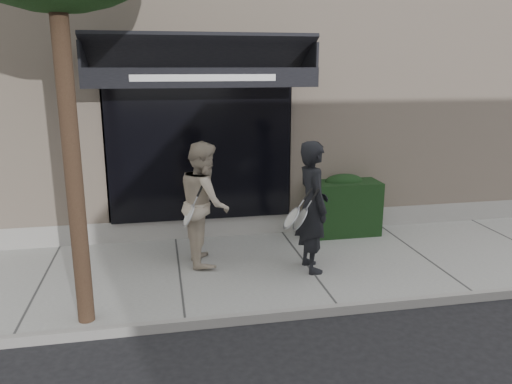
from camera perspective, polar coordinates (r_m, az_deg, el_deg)
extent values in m
plane|color=black|center=(8.19, 5.56, -8.72)|extent=(80.00, 80.00, 0.00)
cube|color=gray|center=(8.17, 5.57, -8.33)|extent=(20.00, 3.00, 0.12)
cube|color=gray|center=(6.84, 9.37, -13.09)|extent=(20.00, 0.10, 0.14)
cube|color=beige|center=(12.42, -0.85, 12.23)|extent=(14.00, 7.00, 5.50)
cube|color=gray|center=(9.64, 2.72, -3.50)|extent=(14.02, 0.42, 0.50)
cube|color=black|center=(8.90, -6.39, 5.19)|extent=(3.20, 0.30, 2.60)
cube|color=gray|center=(9.06, -16.63, 4.85)|extent=(0.08, 0.40, 2.60)
cube|color=gray|center=(9.31, 3.43, 5.66)|extent=(0.08, 0.40, 2.60)
cube|color=gray|center=(8.94, -6.72, 13.85)|extent=(3.36, 0.40, 0.12)
cube|color=black|center=(8.25, -6.36, 15.64)|extent=(3.60, 1.03, 0.55)
cube|color=black|center=(7.75, -5.95, 12.86)|extent=(3.60, 0.05, 0.30)
cube|color=white|center=(7.72, -5.93, 12.86)|extent=(2.20, 0.01, 0.10)
cube|color=black|center=(8.28, -19.11, 14.41)|extent=(0.04, 1.00, 0.45)
cube|color=black|center=(8.59, 6.00, 15.06)|extent=(0.04, 1.00, 0.45)
cube|color=black|center=(9.45, 9.89, -1.74)|extent=(1.30, 0.70, 1.00)
ellipsoid|color=black|center=(9.32, 10.02, 1.22)|extent=(0.71, 0.38, 0.27)
cylinder|color=black|center=(6.05, -20.48, 5.86)|extent=(0.20, 0.20, 4.80)
imported|color=black|center=(7.56, 6.48, -1.68)|extent=(0.53, 0.76, 2.01)
torus|color=silver|center=(7.27, 5.07, -3.10)|extent=(0.19, 0.31, 0.27)
cylinder|color=silver|center=(7.27, 5.07, -3.10)|extent=(0.16, 0.28, 0.23)
cylinder|color=silver|center=(7.27, 5.07, -3.10)|extent=(0.17, 0.03, 0.11)
cylinder|color=black|center=(7.27, 5.07, -3.10)|extent=(0.19, 0.04, 0.13)
torus|color=silver|center=(7.20, 4.07, -2.99)|extent=(0.19, 0.30, 0.26)
cylinder|color=silver|center=(7.20, 4.07, -2.99)|extent=(0.16, 0.27, 0.22)
cylinder|color=silver|center=(7.20, 4.07, -2.99)|extent=(0.16, 0.02, 0.12)
cylinder|color=black|center=(7.20, 4.07, -2.99)|extent=(0.18, 0.03, 0.14)
imported|color=#BBAB95|center=(7.88, -5.91, -1.24)|extent=(0.77, 0.97, 1.95)
torus|color=silver|center=(7.59, -7.70, -2.69)|extent=(0.19, 0.32, 0.28)
cylinder|color=silver|center=(7.59, -7.70, -2.69)|extent=(0.15, 0.28, 0.24)
cylinder|color=silver|center=(7.59, -7.70, -2.69)|extent=(0.17, 0.04, 0.10)
cylinder|color=black|center=(7.59, -7.70, -2.69)|extent=(0.20, 0.05, 0.12)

